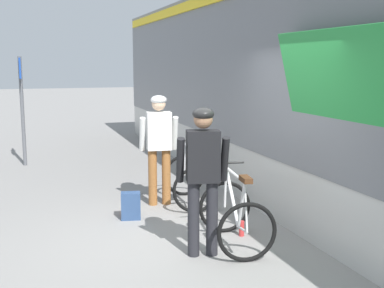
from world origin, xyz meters
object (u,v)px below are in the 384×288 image
object	(u,v)px
bicycle_far_silver	(190,179)
platform_sign_post	(21,92)
cyclist_far_in_white	(159,140)
water_bottle_near_the_bikes	(242,228)
cyclist_near_in_dark	(203,168)
train_car	(363,83)
backpack_on_platform	(131,206)
water_bottle_by_the_backpack	(125,208)
bicycle_near_white	(235,215)

from	to	relation	value
bicycle_far_silver	platform_sign_post	bearing A→B (deg)	121.72
platform_sign_post	bicycle_far_silver	bearing A→B (deg)	-58.28
cyclist_far_in_white	bicycle_far_silver	bearing A→B (deg)	-14.46
water_bottle_near_the_bikes	platform_sign_post	bearing A→B (deg)	115.09
cyclist_near_in_dark	cyclist_far_in_white	world-z (taller)	same
train_car	cyclist_near_in_dark	world-z (taller)	train_car
platform_sign_post	backpack_on_platform	bearing A→B (deg)	-72.41
water_bottle_by_the_backpack	platform_sign_post	xyz separation A→B (m)	(-1.41, 4.32, 1.52)
bicycle_near_white	train_car	bearing A→B (deg)	18.62
cyclist_near_in_dark	platform_sign_post	bearing A→B (deg)	107.69
train_car	cyclist_near_in_dark	distance (m)	3.19
cyclist_near_in_dark	platform_sign_post	xyz separation A→B (m)	(-1.97, 6.17, 0.57)
platform_sign_post	cyclist_far_in_white	bearing A→B (deg)	-62.64
cyclist_far_in_white	bicycle_near_white	size ratio (longest dim) A/B	1.52
cyclist_near_in_dark	water_bottle_by_the_backpack	distance (m)	2.15
water_bottle_near_the_bikes	platform_sign_post	world-z (taller)	platform_sign_post
bicycle_far_silver	water_bottle_by_the_backpack	bearing A→B (deg)	-166.87
bicycle_near_white	bicycle_far_silver	size ratio (longest dim) A/B	1.00
platform_sign_post	train_car	bearing A→B (deg)	-46.94
cyclist_near_in_dark	train_car	bearing A→B (deg)	18.20
cyclist_far_in_white	water_bottle_by_the_backpack	size ratio (longest dim) A/B	8.39
bicycle_near_white	platform_sign_post	size ratio (longest dim) A/B	0.48
cyclist_near_in_dark	platform_sign_post	world-z (taller)	platform_sign_post
water_bottle_near_the_bikes	water_bottle_by_the_backpack	world-z (taller)	water_bottle_by_the_backpack
bicycle_far_silver	platform_sign_post	world-z (taller)	platform_sign_post
cyclist_far_in_white	backpack_on_platform	world-z (taller)	cyclist_far_in_white
bicycle_near_white	water_bottle_near_the_bikes	xyz separation A→B (m)	(0.23, 0.31, -0.30)
cyclist_near_in_dark	bicycle_near_white	bearing A→B (deg)	16.06
bicycle_far_silver	water_bottle_by_the_backpack	size ratio (longest dim) A/B	5.53
bicycle_far_silver	cyclist_far_in_white	bearing A→B (deg)	165.54
bicycle_near_white	water_bottle_by_the_backpack	distance (m)	2.02
cyclist_far_in_white	train_car	bearing A→B (deg)	-24.17
cyclist_far_in_white	bicycle_near_white	bearing A→B (deg)	-79.01
backpack_on_platform	platform_sign_post	xyz separation A→B (m)	(-1.44, 4.55, 1.42)
cyclist_far_in_white	backpack_on_platform	size ratio (longest dim) A/B	4.40
water_bottle_by_the_backpack	bicycle_near_white	bearing A→B (deg)	-58.64
train_car	bicycle_far_silver	xyz separation A→B (m)	(-2.36, 1.15, -1.56)
cyclist_near_in_dark	backpack_on_platform	distance (m)	1.91
cyclist_near_in_dark	bicycle_far_silver	bearing A→B (deg)	75.48
bicycle_far_silver	backpack_on_platform	bearing A→B (deg)	-155.85
cyclist_far_in_white	water_bottle_near_the_bikes	size ratio (longest dim) A/B	8.72
bicycle_far_silver	water_bottle_near_the_bikes	world-z (taller)	bicycle_far_silver
cyclist_near_in_dark	cyclist_far_in_white	distance (m)	2.23
bicycle_near_white	water_bottle_near_the_bikes	world-z (taller)	bicycle_near_white
train_car	bicycle_near_white	size ratio (longest dim) A/B	16.09
cyclist_far_in_white	platform_sign_post	xyz separation A→B (m)	(-2.04, 3.94, 0.57)
train_car	cyclist_near_in_dark	bearing A→B (deg)	-161.80
water_bottle_by_the_backpack	platform_sign_post	size ratio (longest dim) A/B	0.09
train_car	platform_sign_post	world-z (taller)	train_car
backpack_on_platform	platform_sign_post	bearing A→B (deg)	119.14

